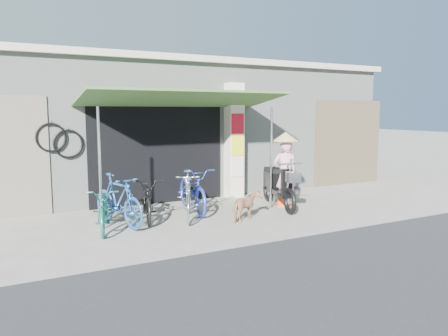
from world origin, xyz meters
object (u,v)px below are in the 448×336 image
bike_navy (193,189)px  nun (285,170)px  moped (278,186)px  bike_teal (104,209)px  street_dog (247,206)px  bike_black (147,198)px  bike_silver (188,195)px  bike_blue (118,200)px

bike_navy → nun: bearing=-6.6°
moped → nun: (0.21, 0.01, 0.36)m
bike_teal → nun: 4.35m
street_dog → nun: 1.84m
bike_black → bike_navy: 1.20m
bike_silver → moped: 2.35m
bike_blue → bike_navy: 1.87m
bike_silver → moped: size_ratio=0.87×
bike_silver → moped: bearing=24.6°
bike_teal → bike_black: 1.07m
bike_blue → moped: bearing=-17.7°
nun → moped: bearing=25.6°
bike_black → moped: bearing=8.2°
bike_black → street_dog: 2.10m
bike_teal → nun: size_ratio=0.90×
bike_silver → street_dog: 1.26m
bike_blue → bike_navy: bearing=-2.3°
bike_teal → bike_black: (0.98, 0.43, 0.04)m
bike_navy → bike_silver: bearing=-114.7°
bike_navy → street_dog: bike_navy is taller
bike_teal → nun: nun is taller
bike_silver → bike_navy: 0.73m
bike_black → bike_silver: bearing=-10.7°
bike_teal → bike_silver: size_ratio=0.94×
bike_navy → bike_blue: bearing=-158.9°
moped → bike_blue: bearing=-167.1°
bike_black → street_dog: size_ratio=2.32×
nun → bike_teal: bearing=24.7°
nun → bike_silver: bearing=24.6°
bike_black → bike_teal: bearing=-143.5°
street_dog → bike_navy: bearing=-1.2°
bike_black → bike_navy: bearing=26.2°
bike_silver → bike_navy: bike_silver is taller
bike_silver → bike_navy: bearing=80.9°
bike_silver → moped: (2.34, 0.08, 0.00)m
moped → nun: size_ratio=1.11×
bike_blue → bike_navy: (1.82, 0.46, -0.00)m
bike_teal → bike_navy: (2.15, 0.70, 0.09)m
bike_navy → bike_black: bearing=-159.8°
bike_blue → bike_teal: bearing=-160.3°
nun → bike_navy: bearing=8.8°
bike_teal → bike_silver: bike_silver is taller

